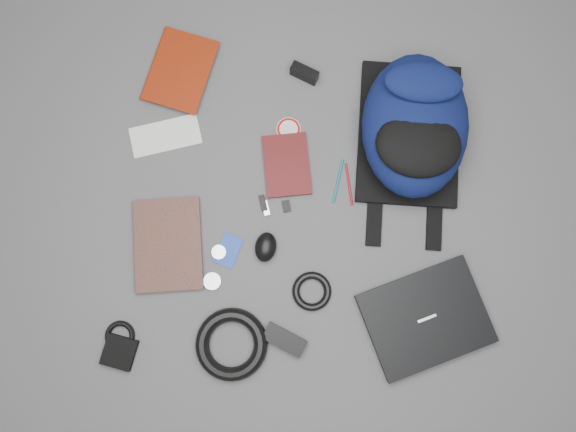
# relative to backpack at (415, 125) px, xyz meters

# --- Properties ---
(ground) EXTENTS (4.00, 4.00, 0.00)m
(ground) POSITION_rel_backpack_xyz_m (-0.35, -0.28, -0.10)
(ground) COLOR #4F4F51
(ground) RESTS_ON ground
(backpack) EXTENTS (0.34, 0.49, 0.20)m
(backpack) POSITION_rel_backpack_xyz_m (0.00, 0.00, 0.00)
(backpack) COLOR black
(backpack) RESTS_ON ground
(laptop) EXTENTS (0.42, 0.39, 0.03)m
(laptop) POSITION_rel_backpack_xyz_m (0.07, -0.56, -0.08)
(laptop) COLOR black
(laptop) RESTS_ON ground
(textbook_red) EXTENTS (0.24, 0.28, 0.03)m
(textbook_red) POSITION_rel_backpack_xyz_m (-0.82, 0.17, -0.09)
(textbook_red) COLOR maroon
(textbook_red) RESTS_ON ground
(comic_book) EXTENTS (0.24, 0.31, 0.02)m
(comic_book) POSITION_rel_backpack_xyz_m (-0.81, -0.41, -0.09)
(comic_book) COLOR #99450A
(comic_book) RESTS_ON ground
(envelope) EXTENTS (0.23, 0.16, 0.00)m
(envelope) POSITION_rel_backpack_xyz_m (-0.75, -0.06, -0.10)
(envelope) COLOR silver
(envelope) RESTS_ON ground
(dvd_case) EXTENTS (0.17, 0.22, 0.02)m
(dvd_case) POSITION_rel_backpack_xyz_m (-0.37, -0.13, -0.09)
(dvd_case) COLOR #3C0B0C
(dvd_case) RESTS_ON ground
(compact_camera) EXTENTS (0.09, 0.06, 0.05)m
(compact_camera) POSITION_rel_backpack_xyz_m (-0.34, 0.17, -0.08)
(compact_camera) COLOR black
(compact_camera) RESTS_ON ground
(sticker_disc) EXTENTS (0.10, 0.10, 0.00)m
(sticker_disc) POSITION_rel_backpack_xyz_m (-0.37, -0.01, -0.10)
(sticker_disc) COLOR silver
(sticker_disc) RESTS_ON ground
(pen_teal) EXTENTS (0.03, 0.14, 0.01)m
(pen_teal) POSITION_rel_backpack_xyz_m (-0.21, -0.16, -0.10)
(pen_teal) COLOR #0D6178
(pen_teal) RESTS_ON ground
(pen_red) EXTENTS (0.03, 0.13, 0.01)m
(pen_red) POSITION_rel_backpack_xyz_m (-0.17, -0.17, -0.10)
(pen_red) COLOR maroon
(pen_red) RESTS_ON ground
(id_badge) EXTENTS (0.09, 0.11, 0.00)m
(id_badge) POSITION_rel_backpack_xyz_m (-0.53, -0.40, -0.10)
(id_badge) COLOR #1538A4
(id_badge) RESTS_ON ground
(usb_black) EXTENTS (0.03, 0.05, 0.01)m
(usb_black) POSITION_rel_backpack_xyz_m (-0.43, -0.25, -0.10)
(usb_black) COLOR black
(usb_black) RESTS_ON ground
(usb_silver) EXTENTS (0.03, 0.05, 0.01)m
(usb_silver) POSITION_rel_backpack_xyz_m (-0.42, -0.26, -0.10)
(usb_silver) COLOR silver
(usb_silver) RESTS_ON ground
(key_fob) EXTENTS (0.03, 0.04, 0.01)m
(key_fob) POSITION_rel_backpack_xyz_m (-0.36, -0.25, -0.10)
(key_fob) COLOR black
(key_fob) RESTS_ON ground
(mouse) EXTENTS (0.07, 0.10, 0.05)m
(mouse) POSITION_rel_backpack_xyz_m (-0.41, -0.38, -0.08)
(mouse) COLOR black
(mouse) RESTS_ON ground
(headphone_left) EXTENTS (0.05, 0.05, 0.01)m
(headphone_left) POSITION_rel_backpack_xyz_m (-0.55, -0.41, -0.10)
(headphone_left) COLOR silver
(headphone_left) RESTS_ON ground
(headphone_right) EXTENTS (0.07, 0.07, 0.01)m
(headphone_right) POSITION_rel_backpack_xyz_m (-0.56, -0.50, -0.09)
(headphone_right) COLOR #ADAEB0
(headphone_right) RESTS_ON ground
(cable_coil) EXTENTS (0.12, 0.12, 0.02)m
(cable_coil) POSITION_rel_backpack_xyz_m (-0.27, -0.50, -0.09)
(cable_coil) COLOR black
(cable_coil) RESTS_ON ground
(power_brick) EXTENTS (0.14, 0.10, 0.03)m
(power_brick) POSITION_rel_backpack_xyz_m (-0.34, -0.65, -0.09)
(power_brick) COLOR black
(power_brick) RESTS_ON ground
(power_cord_coil) EXTENTS (0.23, 0.23, 0.04)m
(power_cord_coil) POSITION_rel_backpack_xyz_m (-0.49, -0.67, -0.08)
(power_cord_coil) COLOR black
(power_cord_coil) RESTS_ON ground
(pouch) EXTENTS (0.11, 0.11, 0.02)m
(pouch) POSITION_rel_backpack_xyz_m (-0.82, -0.72, -0.09)
(pouch) COLOR black
(pouch) RESTS_ON ground
(earbud_coil) EXTENTS (0.11, 0.11, 0.02)m
(earbud_coil) POSITION_rel_backpack_xyz_m (-0.82, -0.68, -0.09)
(earbud_coil) COLOR black
(earbud_coil) RESTS_ON ground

